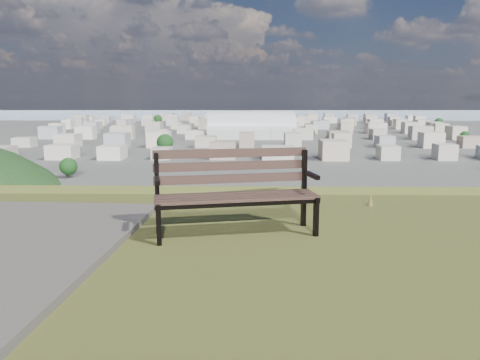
{
  "coord_description": "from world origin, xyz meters",
  "views": [
    {
      "loc": [
        0.61,
        -3.59,
        26.58
      ],
      "look_at": [
        0.46,
        3.67,
        25.3
      ],
      "focal_mm": 35.0,
      "sensor_mm": 36.0,
      "label": 1
    }
  ],
  "objects": [
    {
      "name": "grass_tufts",
      "position": [
        -0.13,
        -0.44,
        25.11
      ],
      "size": [
        12.49,
        7.38,
        0.28
      ],
      "color": "brown",
      "rests_on": "hilltop_mesa"
    },
    {
      "name": "city_blocks",
      "position": [
        0.0,
        394.44,
        3.5
      ],
      "size": [
        395.0,
        361.0,
        7.0
      ],
      "color": "beige",
      "rests_on": "ground"
    },
    {
      "name": "park_bench",
      "position": [
        0.44,
        1.77,
        25.55
      ],
      "size": [
        1.95,
        0.98,
        0.98
      ],
      "rotation": [
        0.0,
        0.0,
        0.21
      ],
      "color": "#402D25",
      "rests_on": "hilltop_mesa"
    },
    {
      "name": "bay_water",
      "position": [
        0.0,
        900.0,
        0.0
      ],
      "size": [
        2400.0,
        700.0,
        0.12
      ],
      "primitive_type": "cube",
      "color": "#90A2B8",
      "rests_on": "ground"
    },
    {
      "name": "far_hills",
      "position": [
        -60.92,
        1402.93,
        25.47
      ],
      "size": [
        2050.0,
        340.0,
        60.0
      ],
      "color": "#90A0B3",
      "rests_on": "ground"
    },
    {
      "name": "city_trees",
      "position": [
        -26.39,
        319.0,
        4.83
      ],
      "size": [
        406.52,
        387.2,
        9.98
      ],
      "color": "black",
      "rests_on": "ground"
    },
    {
      "name": "arena",
      "position": [
        1.21,
        306.23,
        5.68
      ],
      "size": [
        59.1,
        29.41,
        24.1
      ],
      "rotation": [
        0.0,
        0.0,
        0.1
      ],
      "color": "beige",
      "rests_on": "ground"
    }
  ]
}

